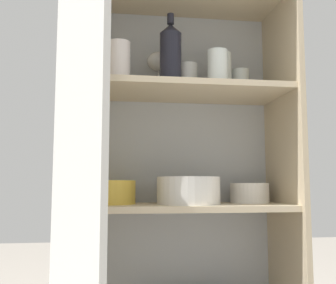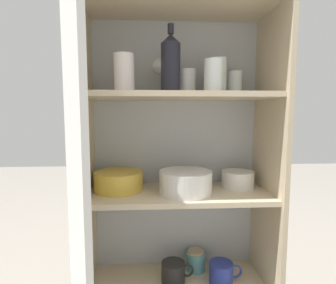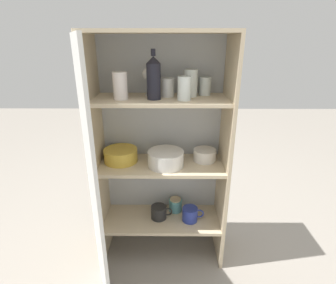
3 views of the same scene
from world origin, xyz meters
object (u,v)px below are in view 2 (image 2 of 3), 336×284
(mixing_bowl_large, at_px, (119,180))
(storage_jar, at_px, (196,260))
(serving_bowl_small, at_px, (238,178))
(coffee_mug_primary, at_px, (174,272))
(wine_bottle, at_px, (171,63))
(plate_stack_white, at_px, (186,182))

(mixing_bowl_large, relative_size, storage_jar, 2.21)
(serving_bowl_small, bearing_deg, storage_jar, 168.62)
(storage_jar, bearing_deg, coffee_mug_primary, -143.59)
(wine_bottle, distance_m, plate_stack_white, 0.46)
(mixing_bowl_large, distance_m, coffee_mug_primary, 0.45)
(plate_stack_white, bearing_deg, wine_bottle, -172.03)
(coffee_mug_primary, relative_size, storage_jar, 1.52)
(mixing_bowl_large, relative_size, serving_bowl_small, 1.47)
(serving_bowl_small, bearing_deg, coffee_mug_primary, -170.95)
(plate_stack_white, relative_size, serving_bowl_small, 1.53)
(coffee_mug_primary, xyz_separation_m, storage_jar, (0.11, 0.08, 0.00))
(plate_stack_white, distance_m, coffee_mug_primary, 0.40)
(storage_jar, bearing_deg, mixing_bowl_large, -171.62)
(serving_bowl_small, bearing_deg, mixing_bowl_large, -178.35)
(plate_stack_white, distance_m, storage_jar, 0.41)
(mixing_bowl_large, xyz_separation_m, serving_bowl_small, (0.51, 0.01, -0.00))
(wine_bottle, distance_m, mixing_bowl_large, 0.51)
(wine_bottle, distance_m, coffee_mug_primary, 0.86)
(plate_stack_white, bearing_deg, mixing_bowl_large, 168.17)
(mixing_bowl_large, distance_m, storage_jar, 0.52)
(wine_bottle, xyz_separation_m, plate_stack_white, (0.06, 0.01, -0.46))
(coffee_mug_primary, bearing_deg, mixing_bowl_large, 172.50)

